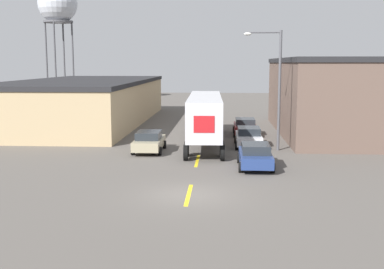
{
  "coord_description": "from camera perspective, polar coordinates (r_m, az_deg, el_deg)",
  "views": [
    {
      "loc": [
        1.57,
        -22.44,
        6.3
      ],
      "look_at": [
        -0.33,
        7.84,
        1.77
      ],
      "focal_mm": 45.0,
      "sensor_mm": 36.0,
      "label": 1
    }
  ],
  "objects": [
    {
      "name": "parked_car_right_near",
      "position": [
        29.3,
        7.51,
        -2.47
      ],
      "size": [
        2.08,
        4.3,
        1.49
      ],
      "color": "navy",
      "rests_on": "ground_plane"
    },
    {
      "name": "road_centerline",
      "position": [
        31.24,
        0.63,
        -3.14
      ],
      "size": [
        0.2,
        20.05,
        0.01
      ],
      "color": "yellow",
      "rests_on": "ground_plane"
    },
    {
      "name": "warehouse_right",
      "position": [
        44.92,
        17.01,
        4.38
      ],
      "size": [
        10.66,
        20.37,
        6.73
      ],
      "color": "brown",
      "rests_on": "ground_plane"
    },
    {
      "name": "parked_car_right_far",
      "position": [
        42.43,
        6.3,
        0.95
      ],
      "size": [
        2.08,
        4.3,
        1.49
      ],
      "color": "maroon",
      "rests_on": "ground_plane"
    },
    {
      "name": "water_tower",
      "position": [
        82.59,
        -15.64,
        14.57
      ],
      "size": [
        6.26,
        6.26,
        18.84
      ],
      "color": "#47474C",
      "rests_on": "ground_plane"
    },
    {
      "name": "semi_truck",
      "position": [
        38.02,
        1.57,
        2.49
      ],
      "size": [
        3.08,
        16.15,
        3.82
      ],
      "rotation": [
        0.0,
        0.0,
        0.03
      ],
      "color": "silver",
      "rests_on": "ground_plane"
    },
    {
      "name": "parked_car_right_mid",
      "position": [
        36.67,
        6.72,
        -0.25
      ],
      "size": [
        2.08,
        4.3,
        1.49
      ],
      "color": "silver",
      "rests_on": "ground_plane"
    },
    {
      "name": "street_lamp",
      "position": [
        34.99,
        9.85,
        6.16
      ],
      "size": [
        2.7,
        0.32,
        8.58
      ],
      "color": "#4C4C51",
      "rests_on": "ground_plane"
    },
    {
      "name": "warehouse_left",
      "position": [
        52.48,
        -12.51,
        3.89
      ],
      "size": [
        12.6,
        30.0,
        4.54
      ],
      "color": "tan",
      "rests_on": "ground_plane"
    },
    {
      "name": "ground_plane",
      "position": [
        23.36,
        -0.41,
        -7.17
      ],
      "size": [
        160.0,
        160.0,
        0.0
      ],
      "primitive_type": "plane",
      "color": "#56514C"
    },
    {
      "name": "parked_car_left_far",
      "position": [
        34.43,
        -5.11,
        -0.79
      ],
      "size": [
        2.08,
        4.3,
        1.49
      ],
      "color": "tan",
      "rests_on": "ground_plane"
    }
  ]
}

